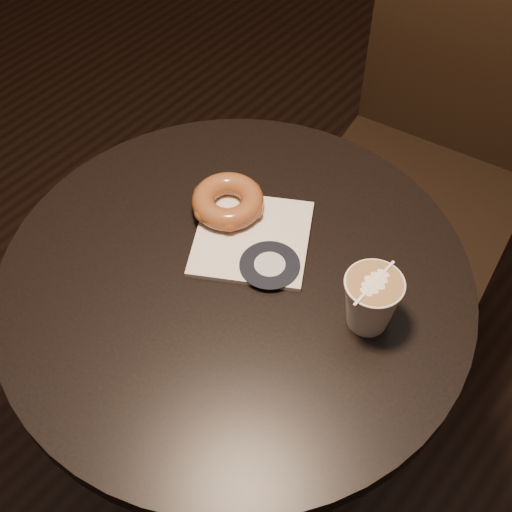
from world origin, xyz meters
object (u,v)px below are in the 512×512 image
at_px(chair, 441,133).
at_px(doughnut, 228,201).
at_px(pastry_bag, 252,238).
at_px(latte_cup, 371,302).
at_px(cafe_table, 238,349).

distance_m(chair, doughnut, 0.59).
height_order(chair, pastry_bag, chair).
xyz_separation_m(pastry_bag, latte_cup, (0.22, -0.01, 0.04)).
distance_m(cafe_table, pastry_bag, 0.22).
xyz_separation_m(cafe_table, latte_cup, (0.19, 0.06, 0.24)).
xyz_separation_m(chair, pastry_bag, (-0.03, -0.57, 0.16)).
distance_m(chair, latte_cup, 0.64).
xyz_separation_m(chair, doughnut, (-0.09, -0.55, 0.18)).
xyz_separation_m(doughnut, latte_cup, (0.28, -0.03, 0.02)).
bearing_deg(pastry_bag, latte_cup, -32.88).
distance_m(pastry_bag, latte_cup, 0.22).
distance_m(cafe_table, chair, 0.64).
bearing_deg(doughnut, latte_cup, -5.77).
bearing_deg(chair, cafe_table, -99.73).
height_order(chair, doughnut, chair).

